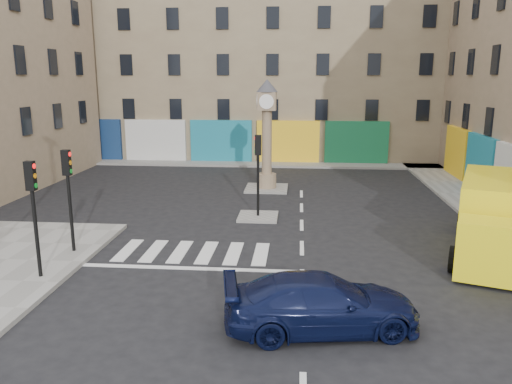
# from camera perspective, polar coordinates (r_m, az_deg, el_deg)

# --- Properties ---
(ground) EXTENTS (120.00, 120.00, 0.00)m
(ground) POSITION_cam_1_polar(r_m,az_deg,el_deg) (15.37, 5.31, -11.36)
(ground) COLOR black
(ground) RESTS_ON ground
(sidewalk_right) EXTENTS (2.60, 30.00, 0.15)m
(sidewalk_right) POSITION_cam_1_polar(r_m,az_deg,el_deg) (26.35, 24.51, -1.91)
(sidewalk_right) COLOR gray
(sidewalk_right) RESTS_ON ground
(sidewalk_far) EXTENTS (32.00, 2.40, 0.15)m
(sidewalk_far) POSITION_cam_1_polar(r_m,az_deg,el_deg) (36.94, -1.04, 3.27)
(sidewalk_far) COLOR gray
(sidewalk_far) RESTS_ON ground
(island_near) EXTENTS (1.80, 1.80, 0.12)m
(island_near) POSITION_cam_1_polar(r_m,az_deg,el_deg) (22.95, 0.23, -2.83)
(island_near) COLOR gray
(island_near) RESTS_ON ground
(island_far) EXTENTS (2.40, 2.40, 0.12)m
(island_far) POSITION_cam_1_polar(r_m,az_deg,el_deg) (28.75, 1.22, 0.42)
(island_far) COLOR gray
(island_far) RESTS_ON ground
(building_far) EXTENTS (32.00, 10.00, 17.00)m
(building_far) POSITION_cam_1_polar(r_m,az_deg,el_deg) (42.23, -0.24, 15.96)
(building_far) COLOR gray
(building_far) RESTS_ON ground
(traffic_light_left_near) EXTENTS (0.28, 0.22, 3.70)m
(traffic_light_left_near) POSITION_cam_1_polar(r_m,az_deg,el_deg) (16.77, -24.13, -0.91)
(traffic_light_left_near) COLOR black
(traffic_light_left_near) RESTS_ON sidewalk_left
(traffic_light_left_far) EXTENTS (0.28, 0.22, 3.70)m
(traffic_light_left_far) POSITION_cam_1_polar(r_m,az_deg,el_deg) (18.85, -20.66, 0.83)
(traffic_light_left_far) COLOR black
(traffic_light_left_far) RESTS_ON sidewalk_left
(traffic_light_island) EXTENTS (0.28, 0.22, 3.70)m
(traffic_light_island) POSITION_cam_1_polar(r_m,az_deg,el_deg) (22.39, 0.24, 3.41)
(traffic_light_island) COLOR black
(traffic_light_island) RESTS_ON island_near
(clock_pillar) EXTENTS (1.20, 1.20, 6.10)m
(clock_pillar) POSITION_cam_1_polar(r_m,az_deg,el_deg) (28.19, 1.25, 7.36)
(clock_pillar) COLOR #947A61
(clock_pillar) RESTS_ON island_far
(navy_sedan) EXTENTS (5.24, 2.85, 1.44)m
(navy_sedan) POSITION_cam_1_polar(r_m,az_deg,el_deg) (13.09, 7.50, -12.47)
(navy_sedan) COLOR black
(navy_sedan) RESTS_ON ground
(yellow_van) EXTENTS (4.51, 7.61, 2.66)m
(yellow_van) POSITION_cam_1_polar(r_m,az_deg,el_deg) (20.31, 25.44, -2.55)
(yellow_van) COLOR yellow
(yellow_van) RESTS_ON ground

